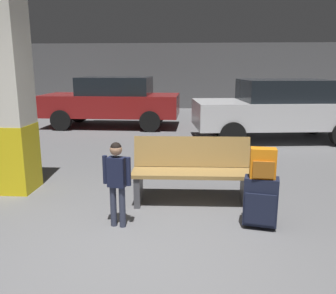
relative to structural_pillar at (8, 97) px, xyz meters
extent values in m
cube|color=slate|center=(2.07, 2.05, -1.45)|extent=(18.00, 18.00, 0.10)
cube|color=#565658|center=(2.07, 10.91, 0.00)|extent=(18.00, 0.12, 2.80)
cube|color=yellow|center=(0.00, 0.00, -0.90)|extent=(0.57, 0.57, 1.00)
cube|color=silver|center=(0.00, 0.00, 0.51)|extent=(0.56, 0.56, 1.83)
cube|color=#9E7A42|center=(2.65, -0.40, -0.96)|extent=(1.61, 0.49, 0.05)
cube|color=#9E7A42|center=(2.64, -0.15, -0.73)|extent=(1.60, 0.16, 0.42)
cube|color=#4C4C51|center=(1.93, -0.42, -1.20)|extent=(0.09, 0.40, 0.41)
cube|color=#4C4C51|center=(3.37, -0.37, -1.20)|extent=(0.09, 0.40, 0.41)
cube|color=#191E33|center=(3.44, -1.05, -1.08)|extent=(0.41, 0.27, 0.56)
cube|color=#191E33|center=(3.41, -1.16, -1.14)|extent=(0.34, 0.09, 0.36)
cube|color=#A5A5AA|center=(3.45, -0.97, -0.81)|extent=(0.14, 0.05, 0.02)
cylinder|color=black|center=(3.30, -0.93, -1.38)|extent=(0.03, 0.05, 0.04)
cylinder|color=black|center=(3.61, -1.00, -1.38)|extent=(0.03, 0.05, 0.04)
cube|color=orange|center=(3.44, -1.05, -0.63)|extent=(0.29, 0.18, 0.34)
cube|color=#9E5918|center=(3.43, -1.14, -0.68)|extent=(0.23, 0.05, 0.19)
cylinder|color=black|center=(3.44, -1.05, -0.47)|extent=(0.06, 0.03, 0.02)
cylinder|color=#33384C|center=(1.85, -1.15, -1.16)|extent=(0.07, 0.07, 0.49)
cylinder|color=#33384C|center=(1.74, -1.13, -1.16)|extent=(0.07, 0.07, 0.49)
cube|color=#191E38|center=(1.80, -1.14, -0.74)|extent=(0.22, 0.16, 0.35)
cylinder|color=#191E38|center=(1.94, -1.16, -0.73)|extent=(0.06, 0.06, 0.33)
cylinder|color=#191E38|center=(1.66, -1.11, -0.73)|extent=(0.06, 0.06, 0.33)
sphere|color=#A87A5B|center=(1.80, -1.14, -0.48)|extent=(0.14, 0.14, 0.14)
sphere|color=black|center=(1.80, -1.14, -0.46)|extent=(0.13, 0.13, 0.13)
cylinder|color=white|center=(1.75, -1.02, -0.73)|extent=(0.06, 0.06, 0.10)
cylinder|color=red|center=(1.75, -1.02, -0.65)|extent=(0.01, 0.01, 0.06)
cube|color=silver|center=(4.74, 4.07, -0.73)|extent=(4.28, 2.19, 0.64)
cube|color=black|center=(4.89, 4.09, -0.15)|extent=(2.27, 1.78, 0.52)
cylinder|color=black|center=(3.55, 3.12, -1.10)|extent=(0.62, 0.27, 0.60)
cylinder|color=black|center=(3.36, 4.71, -1.10)|extent=(0.62, 0.27, 0.60)
cylinder|color=black|center=(5.94, 5.03, -1.10)|extent=(0.62, 0.27, 0.60)
cube|color=maroon|center=(0.14, 5.81, -0.73)|extent=(4.12, 1.74, 0.64)
cube|color=black|center=(0.29, 5.81, -0.15)|extent=(2.11, 1.56, 0.52)
cylinder|color=black|center=(-1.17, 5.02, -1.10)|extent=(0.60, 0.21, 0.60)
cylinder|color=black|center=(-1.15, 6.62, -1.10)|extent=(0.60, 0.21, 0.60)
cylinder|color=black|center=(1.43, 5.00, -1.10)|extent=(0.60, 0.21, 0.60)
cylinder|color=black|center=(1.45, 6.60, -1.10)|extent=(0.60, 0.21, 0.60)
camera|label=1|loc=(2.65, -4.95, 0.43)|focal=38.03mm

